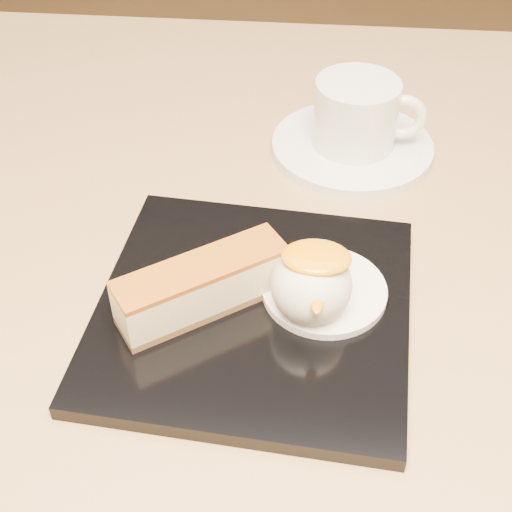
# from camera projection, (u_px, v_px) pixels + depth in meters

# --- Properties ---
(table) EXTENTS (0.80, 0.80, 0.72)m
(table) POSITION_uv_depth(u_px,v_px,m) (249.00, 355.00, 0.69)
(table) COLOR black
(table) RESTS_ON ground
(dessert_plate) EXTENTS (0.24, 0.24, 0.01)m
(dessert_plate) POSITION_uv_depth(u_px,v_px,m) (253.00, 310.00, 0.51)
(dessert_plate) COLOR black
(dessert_plate) RESTS_ON table
(cheesecake) EXTENTS (0.12, 0.10, 0.04)m
(cheesecake) POSITION_uv_depth(u_px,v_px,m) (202.00, 286.00, 0.49)
(cheesecake) COLOR brown
(cheesecake) RESTS_ON dessert_plate
(cream_smear) EXTENTS (0.09, 0.09, 0.01)m
(cream_smear) POSITION_uv_depth(u_px,v_px,m) (324.00, 290.00, 0.51)
(cream_smear) COLOR white
(cream_smear) RESTS_ON dessert_plate
(ice_cream_scoop) EXTENTS (0.06, 0.06, 0.06)m
(ice_cream_scoop) POSITION_uv_depth(u_px,v_px,m) (311.00, 285.00, 0.48)
(ice_cream_scoop) COLOR white
(ice_cream_scoop) RESTS_ON cream_smear
(mango_sauce) EXTENTS (0.05, 0.04, 0.01)m
(mango_sauce) POSITION_uv_depth(u_px,v_px,m) (316.00, 257.00, 0.47)
(mango_sauce) COLOR orange
(mango_sauce) RESTS_ON ice_cream_scoop
(mint_sprig) EXTENTS (0.04, 0.03, 0.00)m
(mint_sprig) POSITION_uv_depth(u_px,v_px,m) (286.00, 260.00, 0.53)
(mint_sprig) COLOR #2A822B
(mint_sprig) RESTS_ON cream_smear
(saucer) EXTENTS (0.15, 0.15, 0.01)m
(saucer) POSITION_uv_depth(u_px,v_px,m) (352.00, 147.00, 0.67)
(saucer) COLOR white
(saucer) RESTS_ON table
(coffee_cup) EXTENTS (0.10, 0.08, 0.06)m
(coffee_cup) POSITION_uv_depth(u_px,v_px,m) (358.00, 112.00, 0.64)
(coffee_cup) COLOR white
(coffee_cup) RESTS_ON saucer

